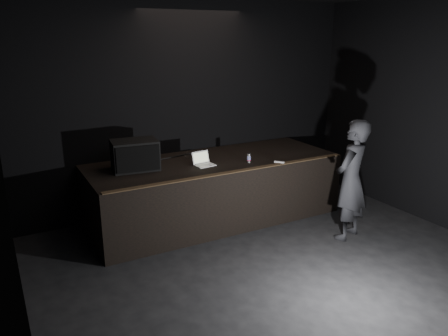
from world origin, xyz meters
name	(u,v)px	position (x,y,z in m)	size (l,w,h in m)	color
ground	(325,302)	(0.00, 0.00, 0.00)	(7.00, 7.00, 0.00)	black
room_walls	(338,127)	(0.00, 0.00, 2.02)	(6.10, 7.10, 3.52)	black
stage_riser	(214,189)	(0.00, 2.73, 0.50)	(4.00, 1.50, 1.00)	black
riser_lip	(236,171)	(0.00, 2.02, 1.01)	(3.92, 0.10, 0.01)	brown
stage_monitor	(135,155)	(-1.25, 2.83, 1.22)	(0.71, 0.56, 0.44)	black
cable	(171,157)	(-0.55, 3.17, 1.01)	(0.02, 0.02, 1.03)	black
laptop	(203,162)	(-0.27, 2.56, 1.05)	(0.32, 0.29, 0.20)	silver
beer_can	(249,158)	(0.41, 2.33, 1.07)	(0.06, 0.06, 0.15)	silver
plastic_cup	(187,156)	(-0.34, 3.00, 1.05)	(0.08, 0.08, 0.11)	white
wii_remote	(279,162)	(0.81, 2.08, 1.01)	(0.04, 0.16, 0.03)	white
person	(351,180)	(1.42, 1.15, 0.89)	(0.65, 0.43, 1.79)	black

